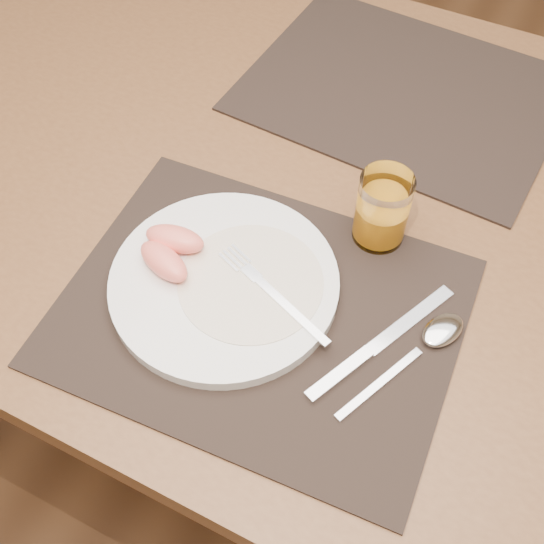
{
  "coord_description": "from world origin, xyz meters",
  "views": [
    {
      "loc": [
        0.21,
        -0.59,
        1.42
      ],
      "look_at": [
        -0.0,
        -0.17,
        0.77
      ],
      "focal_mm": 45.0,
      "sensor_mm": 36.0,
      "label": 1
    }
  ],
  "objects_px": {
    "knife": "(370,351)",
    "spoon": "(433,338)",
    "placemat_far": "(403,92)",
    "fork": "(265,286)",
    "plate": "(224,283)",
    "juice_glass": "(382,212)",
    "table": "(328,226)",
    "placemat_near": "(260,312)"
  },
  "relations": [
    {
      "from": "knife",
      "to": "spoon",
      "type": "bearing_deg",
      "value": 38.41
    },
    {
      "from": "spoon",
      "to": "table",
      "type": "bearing_deg",
      "value": 139.42
    },
    {
      "from": "plate",
      "to": "table",
      "type": "bearing_deg",
      "value": 77.09
    },
    {
      "from": "knife",
      "to": "spoon",
      "type": "xyz_separation_m",
      "value": [
        0.06,
        0.05,
        0.0
      ]
    },
    {
      "from": "table",
      "to": "juice_glass",
      "type": "relative_size",
      "value": 14.35
    },
    {
      "from": "table",
      "to": "placemat_far",
      "type": "distance_m",
      "value": 0.24
    },
    {
      "from": "plate",
      "to": "juice_glass",
      "type": "height_order",
      "value": "juice_glass"
    },
    {
      "from": "placemat_near",
      "to": "placemat_far",
      "type": "xyz_separation_m",
      "value": [
        0.01,
        0.44,
        0.0
      ]
    },
    {
      "from": "placemat_far",
      "to": "spoon",
      "type": "xyz_separation_m",
      "value": [
        0.18,
        -0.39,
        0.01
      ]
    },
    {
      "from": "fork",
      "to": "placemat_far",
      "type": "bearing_deg",
      "value": 87.59
    },
    {
      "from": "placemat_far",
      "to": "knife",
      "type": "height_order",
      "value": "knife"
    },
    {
      "from": "placemat_near",
      "to": "placemat_far",
      "type": "bearing_deg",
      "value": 88.28
    },
    {
      "from": "placemat_near",
      "to": "juice_glass",
      "type": "bearing_deg",
      "value": 64.38
    },
    {
      "from": "placemat_near",
      "to": "juice_glass",
      "type": "distance_m",
      "value": 0.19
    },
    {
      "from": "placemat_far",
      "to": "table",
      "type": "bearing_deg",
      "value": -94.72
    },
    {
      "from": "table",
      "to": "knife",
      "type": "relative_size",
      "value": 6.76
    },
    {
      "from": "table",
      "to": "plate",
      "type": "xyz_separation_m",
      "value": [
        -0.05,
        -0.21,
        0.1
      ]
    },
    {
      "from": "knife",
      "to": "plate",
      "type": "bearing_deg",
      "value": 178.49
    },
    {
      "from": "placemat_far",
      "to": "spoon",
      "type": "bearing_deg",
      "value": -65.36
    },
    {
      "from": "placemat_near",
      "to": "spoon",
      "type": "height_order",
      "value": "spoon"
    },
    {
      "from": "placemat_far",
      "to": "knife",
      "type": "relative_size",
      "value": 2.17
    },
    {
      "from": "fork",
      "to": "juice_glass",
      "type": "bearing_deg",
      "value": 59.73
    },
    {
      "from": "table",
      "to": "juice_glass",
      "type": "height_order",
      "value": "juice_glass"
    },
    {
      "from": "placemat_far",
      "to": "fork",
      "type": "relative_size",
      "value": 2.67
    },
    {
      "from": "table",
      "to": "placemat_near",
      "type": "bearing_deg",
      "value": -88.72
    },
    {
      "from": "placemat_near",
      "to": "knife",
      "type": "distance_m",
      "value": 0.13
    },
    {
      "from": "placemat_far",
      "to": "knife",
      "type": "distance_m",
      "value": 0.45
    },
    {
      "from": "table",
      "to": "plate",
      "type": "relative_size",
      "value": 5.19
    },
    {
      "from": "placemat_far",
      "to": "fork",
      "type": "distance_m",
      "value": 0.42
    },
    {
      "from": "plate",
      "to": "knife",
      "type": "distance_m",
      "value": 0.19
    },
    {
      "from": "plate",
      "to": "knife",
      "type": "xyz_separation_m",
      "value": [
        0.19,
        -0.0,
        -0.01
      ]
    },
    {
      "from": "plate",
      "to": "placemat_far",
      "type": "bearing_deg",
      "value": 81.25
    },
    {
      "from": "table",
      "to": "juice_glass",
      "type": "xyz_separation_m",
      "value": [
        0.08,
        -0.05,
        0.13
      ]
    },
    {
      "from": "fork",
      "to": "knife",
      "type": "bearing_deg",
      "value": -6.59
    },
    {
      "from": "knife",
      "to": "juice_glass",
      "type": "xyz_separation_m",
      "value": [
        -0.05,
        0.16,
        0.04
      ]
    },
    {
      "from": "placemat_far",
      "to": "juice_glass",
      "type": "xyz_separation_m",
      "value": [
        0.07,
        -0.27,
        0.05
      ]
    },
    {
      "from": "table",
      "to": "placemat_near",
      "type": "distance_m",
      "value": 0.24
    },
    {
      "from": "placemat_near",
      "to": "placemat_far",
      "type": "distance_m",
      "value": 0.44
    },
    {
      "from": "placemat_far",
      "to": "juice_glass",
      "type": "relative_size",
      "value": 4.61
    },
    {
      "from": "fork",
      "to": "placemat_near",
      "type": "bearing_deg",
      "value": -78.99
    },
    {
      "from": "placemat_near",
      "to": "juice_glass",
      "type": "height_order",
      "value": "juice_glass"
    },
    {
      "from": "plate",
      "to": "juice_glass",
      "type": "xyz_separation_m",
      "value": [
        0.13,
        0.16,
        0.04
      ]
    }
  ]
}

